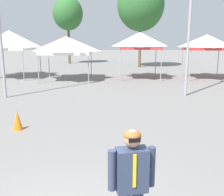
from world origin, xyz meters
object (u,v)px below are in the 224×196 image
(canopy_tent_behind_right, at_px, (9,40))
(person_foreground, at_px, (132,182))
(canopy_tent_right_of_center, at_px, (207,42))
(tree_behind_tents_center, at_px, (141,5))
(tree_behind_tents_right, at_px, (68,14))
(canopy_tent_behind_left, at_px, (140,41))
(traffic_cone_lot_center, at_px, (18,120))
(canopy_tent_center, at_px, (66,45))

(canopy_tent_behind_right, relative_size, person_foreground, 2.08)
(canopy_tent_right_of_center, height_order, tree_behind_tents_center, tree_behind_tents_center)
(tree_behind_tents_right, height_order, tree_behind_tents_center, tree_behind_tents_center)
(canopy_tent_behind_left, height_order, person_foreground, canopy_tent_behind_left)
(person_foreground, relative_size, traffic_cone_lot_center, 2.78)
(canopy_tent_center, xyz_separation_m, canopy_tent_behind_left, (5.27, 0.96, 0.31))
(canopy_tent_behind_left, relative_size, tree_behind_tents_right, 0.44)
(tree_behind_tents_center, bearing_deg, canopy_tent_right_of_center, -60.45)
(canopy_tent_right_of_center, distance_m, person_foreground, 17.97)
(person_foreground, height_order, traffic_cone_lot_center, person_foreground)
(canopy_tent_behind_right, bearing_deg, canopy_tent_right_of_center, 0.66)
(canopy_tent_behind_right, distance_m, canopy_tent_center, 4.69)
(canopy_tent_behind_left, distance_m, tree_behind_tents_center, 8.85)
(person_foreground, xyz_separation_m, tree_behind_tents_center, (1.31, 24.85, 5.22))
(traffic_cone_lot_center, bearing_deg, person_foreground, -53.29)
(traffic_cone_lot_center, bearing_deg, canopy_tent_behind_left, 69.12)
(canopy_tent_behind_left, bearing_deg, canopy_tent_behind_right, 179.76)
(tree_behind_tents_center, bearing_deg, canopy_tent_center, -122.02)
(canopy_tent_center, height_order, tree_behind_tents_center, tree_behind_tents_center)
(canopy_tent_behind_left, xyz_separation_m, tree_behind_tents_right, (-7.84, 11.89, 2.98))
(canopy_tent_behind_left, height_order, tree_behind_tents_center, tree_behind_tents_center)
(canopy_tent_behind_left, height_order, tree_behind_tents_right, tree_behind_tents_right)
(canopy_tent_right_of_center, bearing_deg, tree_behind_tents_center, 119.55)
(canopy_tent_behind_left, relative_size, traffic_cone_lot_center, 5.31)
(tree_behind_tents_right, bearing_deg, tree_behind_tents_center, -24.50)
(canopy_tent_right_of_center, distance_m, traffic_cone_lot_center, 15.49)
(canopy_tent_center, relative_size, traffic_cone_lot_center, 5.83)
(canopy_tent_center, relative_size, tree_behind_tents_right, 0.48)
(canopy_tent_behind_right, height_order, person_foreground, canopy_tent_behind_right)
(canopy_tent_behind_left, distance_m, traffic_cone_lot_center, 12.92)
(canopy_tent_center, height_order, canopy_tent_right_of_center, canopy_tent_right_of_center)
(canopy_tent_center, relative_size, canopy_tent_right_of_center, 1.15)
(person_foreground, bearing_deg, tree_behind_tents_right, 103.64)
(person_foreground, height_order, tree_behind_tents_center, tree_behind_tents_center)
(canopy_tent_center, distance_m, tree_behind_tents_center, 11.36)
(canopy_tent_behind_left, bearing_deg, tree_behind_tents_right, 123.39)
(person_foreground, bearing_deg, canopy_tent_right_of_center, 71.10)
(canopy_tent_behind_left, bearing_deg, canopy_tent_center, -169.72)
(canopy_tent_center, bearing_deg, tree_behind_tents_center, 57.98)
(traffic_cone_lot_center, bearing_deg, canopy_tent_center, 93.94)
(person_foreground, bearing_deg, canopy_tent_center, 105.52)
(canopy_tent_behind_right, xyz_separation_m, canopy_tent_right_of_center, (14.74, 0.17, -0.14))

